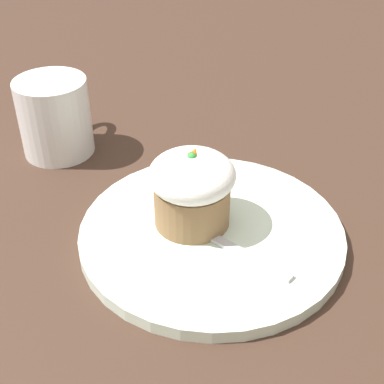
% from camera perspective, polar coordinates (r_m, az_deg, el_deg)
% --- Properties ---
extents(ground_plane, '(4.00, 4.00, 0.00)m').
position_cam_1_polar(ground_plane, '(0.55, 2.07, -4.93)').
color(ground_plane, '#3D281E').
extents(dessert_plate, '(0.27, 0.27, 0.01)m').
position_cam_1_polar(dessert_plate, '(0.55, 2.09, -4.39)').
color(dessert_plate, silver).
rests_on(dessert_plate, ground_plane).
extents(carrot_cake, '(0.09, 0.09, 0.08)m').
position_cam_1_polar(carrot_cake, '(0.53, 0.00, 0.43)').
color(carrot_cake, olive).
rests_on(carrot_cake, dessert_plate).
extents(spoon, '(0.08, 0.13, 0.01)m').
position_cam_1_polar(spoon, '(0.53, 1.76, -4.56)').
color(spoon, '#B7B7BC').
rests_on(spoon, dessert_plate).
extents(coffee_cup, '(0.12, 0.09, 0.10)m').
position_cam_1_polar(coffee_cup, '(0.70, -14.35, 7.84)').
color(coffee_cup, white).
rests_on(coffee_cup, ground_plane).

